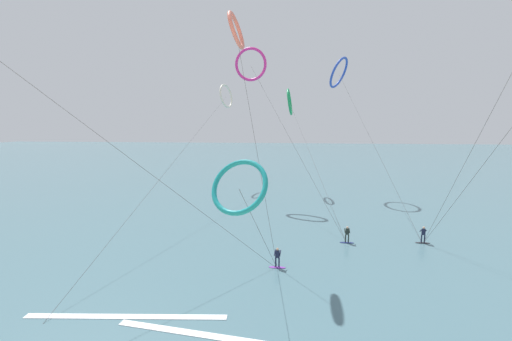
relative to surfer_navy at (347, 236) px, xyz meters
The scene contains 12 objects.
sea_water 83.09m from the surfer_navy, 96.09° to the left, with size 400.00×200.00×0.08m, color #476B75.
surfer_navy is the anchor object (origin of this frame).
surfer_charcoal 7.52m from the surfer_navy, ahead, with size 1.40×0.60×1.70m.
surfer_violet 9.16m from the surfer_navy, 135.96° to the right, with size 1.40×0.61×1.70m.
kite_coral 21.89m from the surfer_navy, 167.61° to the right, with size 4.80×5.79×21.53m.
kite_teal 17.79m from the surfer_navy, 121.32° to the right, with size 3.91×9.00×9.76m.
kite_ivory 37.55m from the surfer_navy, 122.50° to the left, with size 2.90×46.56×19.39m.
kite_magenta 29.58m from the surfer_navy, 123.62° to the left, with size 14.62×19.01×23.33m.
kite_emerald 29.94m from the surfer_navy, 103.87° to the left, with size 6.90×27.60×18.02m.
kite_cobalt 31.97m from the surfer_navy, 85.64° to the left, with size 7.90×27.35×22.99m.
wave_crest_mid 18.30m from the surfer_navy, 122.88° to the right, with size 10.97×0.50×0.12m, color white.
wave_crest_far 20.99m from the surfer_navy, 137.26° to the right, with size 12.34×0.50×0.12m, color white.
Camera 1 is at (3.41, -7.18, 11.62)m, focal length 22.20 mm.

